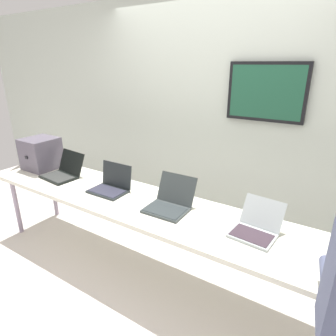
{
  "coord_description": "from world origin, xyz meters",
  "views": [
    {
      "loc": [
        1.33,
        -1.79,
        1.89
      ],
      "look_at": [
        0.06,
        0.19,
        1.03
      ],
      "focal_mm": 30.59,
      "sensor_mm": 36.0,
      "label": 1
    }
  ],
  "objects_px": {
    "laptop_station_1": "(111,185)",
    "laptop_station_2": "(170,202)",
    "workbench": "(150,209)",
    "laptop_station_0": "(64,171)",
    "laptop_station_3": "(256,227)",
    "equipment_box": "(41,153)"
  },
  "relations": [
    {
      "from": "laptop_station_1",
      "to": "laptop_station_2",
      "type": "bearing_deg",
      "value": 0.3
    },
    {
      "from": "workbench",
      "to": "laptop_station_1",
      "type": "xyz_separation_m",
      "value": [
        -0.49,
        0.04,
        0.1
      ]
    },
    {
      "from": "laptop_station_0",
      "to": "laptop_station_2",
      "type": "xyz_separation_m",
      "value": [
        1.35,
        0.01,
        0.0
      ]
    },
    {
      "from": "workbench",
      "to": "laptop_station_3",
      "type": "relative_size",
      "value": 9.78
    },
    {
      "from": "workbench",
      "to": "equipment_box",
      "type": "height_order",
      "value": "equipment_box"
    },
    {
      "from": "equipment_box",
      "to": "workbench",
      "type": "bearing_deg",
      "value": -2.78
    },
    {
      "from": "equipment_box",
      "to": "laptop_station_3",
      "type": "bearing_deg",
      "value": -0.5
    },
    {
      "from": "laptop_station_0",
      "to": "laptop_station_1",
      "type": "relative_size",
      "value": 1.14
    },
    {
      "from": "workbench",
      "to": "laptop_station_0",
      "type": "bearing_deg",
      "value": 178.41
    },
    {
      "from": "laptop_station_0",
      "to": "laptop_station_1",
      "type": "xyz_separation_m",
      "value": [
        0.69,
        0.01,
        0.0
      ]
    },
    {
      "from": "workbench",
      "to": "laptop_station_2",
      "type": "xyz_separation_m",
      "value": [
        0.18,
        0.04,
        0.1
      ]
    },
    {
      "from": "workbench",
      "to": "equipment_box",
      "type": "relative_size",
      "value": 10.08
    },
    {
      "from": "laptop_station_3",
      "to": "laptop_station_0",
      "type": "bearing_deg",
      "value": -179.36
    },
    {
      "from": "equipment_box",
      "to": "laptop_station_2",
      "type": "distance_m",
      "value": 1.78
    },
    {
      "from": "laptop_station_2",
      "to": "laptop_station_3",
      "type": "height_order",
      "value": "laptop_station_2"
    },
    {
      "from": "laptop_station_1",
      "to": "laptop_station_2",
      "type": "distance_m",
      "value": 0.66
    },
    {
      "from": "laptop_station_0",
      "to": "laptop_station_3",
      "type": "distance_m",
      "value": 2.08
    },
    {
      "from": "laptop_station_0",
      "to": "laptop_station_3",
      "type": "bearing_deg",
      "value": 0.64
    },
    {
      "from": "equipment_box",
      "to": "laptop_station_3",
      "type": "distance_m",
      "value": 2.51
    },
    {
      "from": "equipment_box",
      "to": "laptop_station_2",
      "type": "xyz_separation_m",
      "value": [
        1.78,
        -0.04,
        -0.12
      ]
    },
    {
      "from": "workbench",
      "to": "laptop_station_3",
      "type": "bearing_deg",
      "value": 3.54
    },
    {
      "from": "laptop_station_3",
      "to": "laptop_station_1",
      "type": "bearing_deg",
      "value": -179.3
    }
  ]
}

